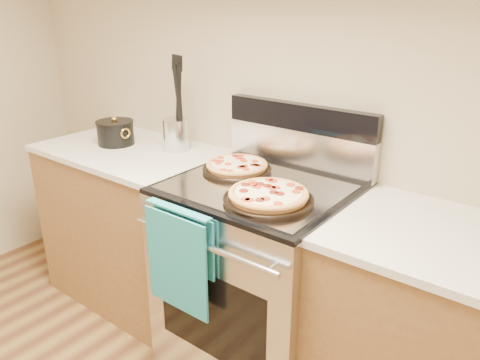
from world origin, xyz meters
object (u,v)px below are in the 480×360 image
Objects in this scene: pepperoni_pizza_back at (237,167)px; utensil_crock at (176,135)px; pepperoni_pizza_front at (268,196)px; saucepan at (116,134)px; range_body at (258,280)px.

pepperoni_pizza_back is 1.84× the size of utensil_crock.
pepperoni_pizza_back is 0.90× the size of pepperoni_pizza_front.
utensil_crock is 0.86× the size of saucepan.
saucepan is at bearing 177.85° from range_body.
pepperoni_pizza_back is 0.37m from pepperoni_pizza_front.
utensil_crock is at bearing 20.26° from saucepan.
range_body is 2.88× the size of pepperoni_pizza_back.
utensil_crock reaches higher than pepperoni_pizza_front.
saucepan is at bearing -177.76° from pepperoni_pizza_back.
saucepan is at bearing -159.74° from utensil_crock.
pepperoni_pizza_front reaches higher than pepperoni_pizza_back.
pepperoni_pizza_back is at bearing 2.24° from saucepan.
pepperoni_pizza_front is at bearing -8.38° from saucepan.
pepperoni_pizza_front is at bearing -44.58° from range_body.
utensil_crock reaches higher than saucepan.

